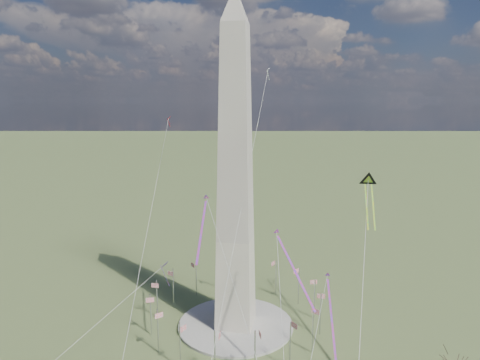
# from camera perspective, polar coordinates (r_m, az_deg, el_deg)

# --- Properties ---
(ground) EXTENTS (2000.00, 2000.00, 0.00)m
(ground) POSITION_cam_1_polar(r_m,az_deg,el_deg) (142.05, -0.57, -18.85)
(ground) COLOR #41582C
(ground) RESTS_ON ground
(plaza) EXTENTS (36.00, 36.00, 0.80)m
(plaza) POSITION_cam_1_polar(r_m,az_deg,el_deg) (141.86, -0.57, -18.71)
(plaza) COLOR #A59E97
(plaza) RESTS_ON ground
(washington_monument) EXTENTS (15.56, 15.56, 100.00)m
(washington_monument) POSITION_cam_1_polar(r_m,az_deg,el_deg) (125.69, -0.61, 0.57)
(washington_monument) COLOR beige
(washington_monument) RESTS_ON plaza
(flagpole_ring) EXTENTS (54.40, 54.40, 13.00)m
(flagpole_ring) POSITION_cam_1_polar(r_m,az_deg,el_deg) (138.63, -0.58, -16.23)
(flagpole_ring) COLOR silver
(flagpole_ring) RESTS_ON ground
(kite_delta_black) EXTENTS (6.34, 17.18, 14.40)m
(kite_delta_black) POSITION_cam_1_polar(r_m,az_deg,el_deg) (138.44, 16.75, -0.44)
(kite_delta_black) COLOR black
(kite_delta_black) RESTS_ON ground
(kite_diamond_purple) EXTENTS (2.15, 3.02, 8.87)m
(kite_diamond_purple) POSITION_cam_1_polar(r_m,az_deg,el_deg) (142.60, -10.00, -11.43)
(kite_diamond_purple) COLOR navy
(kite_diamond_purple) RESTS_ON ground
(kite_streamer_left) EXTENTS (12.16, 17.89, 14.08)m
(kite_streamer_left) POSITION_cam_1_polar(r_m,az_deg,el_deg) (109.01, 6.56, -10.33)
(kite_streamer_left) COLOR red
(kite_streamer_left) RESTS_ON ground
(kite_streamer_mid) EXTENTS (4.09, 20.46, 14.08)m
(kite_streamer_mid) POSITION_cam_1_polar(r_m,az_deg,el_deg) (120.32, -4.96, -5.33)
(kite_streamer_mid) COLOR red
(kite_streamer_mid) RESTS_ON ground
(kite_streamer_right) EXTENTS (4.13, 23.57, 16.20)m
(kite_streamer_right) POSITION_cam_1_polar(r_m,az_deg,el_deg) (134.96, 11.93, -15.67)
(kite_streamer_right) COLOR red
(kite_streamer_right) RESTS_ON ground
(kite_small_red) EXTENTS (1.12, 1.79, 4.05)m
(kite_small_red) POSITION_cam_1_polar(r_m,az_deg,el_deg) (168.95, -9.48, 7.97)
(kite_small_red) COLOR red
(kite_small_red) RESTS_ON ground
(kite_small_white) EXTENTS (1.18, 1.97, 4.63)m
(kite_small_white) POSITION_cam_1_polar(r_m,az_deg,el_deg) (166.86, 3.77, 14.31)
(kite_small_white) COLOR white
(kite_small_white) RESTS_ON ground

